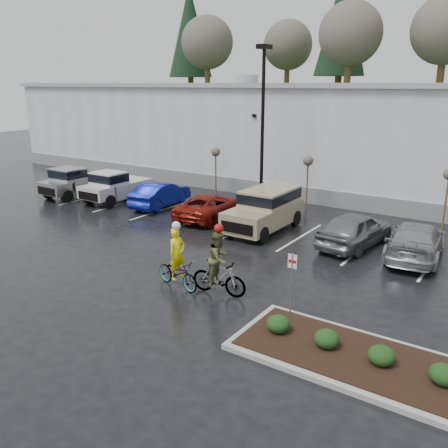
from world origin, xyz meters
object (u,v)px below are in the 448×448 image
Objects in this scene: sapling_west at (216,155)px; car_blue at (160,194)px; pickup_white at (120,185)px; car_grey at (355,229)px; sapling_mid at (308,164)px; suv_tan at (264,211)px; car_red at (210,206)px; cyclist_hivis at (178,267)px; car_far_silver at (416,240)px; pickup_silver at (80,181)px; fire_lane_sign at (292,278)px; lamppost at (263,111)px; cyclist_olive at (219,270)px.

sapling_west is 4.78m from car_blue.
pickup_white is 1.10× the size of car_grey.
sapling_mid is 5.29m from suv_tan.
car_grey reaches higher than car_red.
sapling_west is 14.92m from cyclist_hivis.
car_blue is at bearing -8.07° from car_far_silver.
suv_tan is 7.92m from cyclist_hivis.
cyclist_hivis reaches higher than car_blue.
pickup_silver is at bearing -160.44° from sapling_mid.
sapling_west is 14.66m from car_far_silver.
fire_lane_sign is at bearing 130.32° from car_red.
lamppost is 1.77× the size of car_far_silver.
pickup_silver is 1.14× the size of car_blue.
suv_tan is at bearing 167.29° from car_red.
car_grey is at bearing -4.71° from car_far_silver.
cyclist_hivis is at bearing 45.62° from car_far_silver.
car_grey is (7.10, -3.81, -4.88)m from lamppost.
car_far_silver is 2.08× the size of cyclist_hivis.
sapling_mid reaches higher than fire_lane_sign.
car_grey is (-0.70, 7.99, -0.60)m from fire_lane_sign.
fire_lane_sign reaches higher than car_far_silver.
sapling_mid is at bearing 19.56° from pickup_silver.
suv_tan is at bearing 124.53° from fire_lane_sign.
cyclist_olive reaches higher than cyclist_hivis.
sapling_mid is 11.82m from pickup_white.
sapling_west reaches higher than car_red.
car_red is at bearing -128.03° from sapling_mid.
suv_tan is at bearing 10.34° from car_grey.
sapling_west is 0.63× the size of suv_tan.
pickup_silver is 1.05× the size of car_red.
fire_lane_sign is at bearing -78.70° from cyclist_hivis.
lamppost is at bearing 22.54° from pickup_white.
car_far_silver is (21.24, 0.23, -0.22)m from pickup_silver.
lamppost is 4.19× the size of fire_lane_sign.
suv_tan is (6.44, -5.01, -1.70)m from sapling_west.
sapling_mid is at bearing -38.35° from car_grey.
sapling_mid is at bearing 13.85° from cyclist_hivis.
sapling_west reaches higher than cyclist_olive.
car_grey is 8.93m from cyclist_hivis.
cyclist_olive is (-2.22, -7.74, 0.13)m from car_grey.
fire_lane_sign reaches higher than car_grey.
cyclist_hivis reaches higher than suv_tan.
pickup_silver is at bearing 58.15° from cyclist_olive.
pickup_silver is 1.00× the size of pickup_white.
fire_lane_sign is at bearing -67.51° from sapling_mid.
sapling_west reaches higher than car_grey.
car_far_silver is at bearing 170.51° from car_blue.
suv_tan is at bearing 10.94° from cyclist_olive.
suv_tan is 7.93m from cyclist_olive.
car_far_silver is at bearing -170.86° from car_grey.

